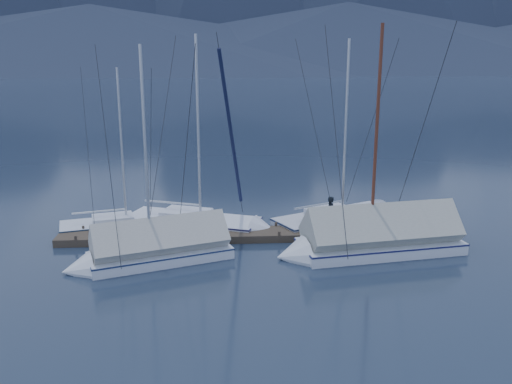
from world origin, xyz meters
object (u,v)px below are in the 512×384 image
sailboat_open_left (136,224)px  sailboat_open_right (350,217)px  sailboat_covered_far (147,252)px  sailboat_covered_near (367,241)px  sailboat_open_mid (211,225)px  person (331,213)px

sailboat_open_left → sailboat_open_right: 10.78m
sailboat_covered_far → sailboat_open_left: bearing=103.9°
sailboat_covered_near → sailboat_covered_far: (-9.21, -0.50, -0.06)m
sailboat_open_mid → sailboat_open_right: bearing=6.9°
sailboat_open_left → sailboat_open_mid: sailboat_open_mid is taller
sailboat_open_right → sailboat_covered_far: size_ratio=1.04×
sailboat_open_mid → person: 5.88m
sailboat_open_left → sailboat_open_mid: bearing=-7.7°
sailboat_open_mid → sailboat_covered_far: bearing=-120.3°
sailboat_open_left → sailboat_covered_far: bearing=-76.1°
sailboat_open_right → sailboat_covered_far: 10.88m
sailboat_open_left → sailboat_covered_far: sailboat_covered_far is taller
sailboat_open_left → person: (9.26, -2.13, 0.99)m
sailboat_covered_far → person: 8.53m
sailboat_open_mid → person: size_ratio=6.27×
sailboat_open_left → sailboat_covered_near: bearing=-22.4°
sailboat_covered_far → sailboat_open_mid: bearing=59.7°
sailboat_covered_near → sailboat_covered_far: bearing=-176.9°
sailboat_open_left → person: bearing=-12.9°
sailboat_open_mid → person: (5.57, -1.63, 0.97)m
person → sailboat_open_mid: bearing=66.7°
sailboat_open_left → person: 9.55m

